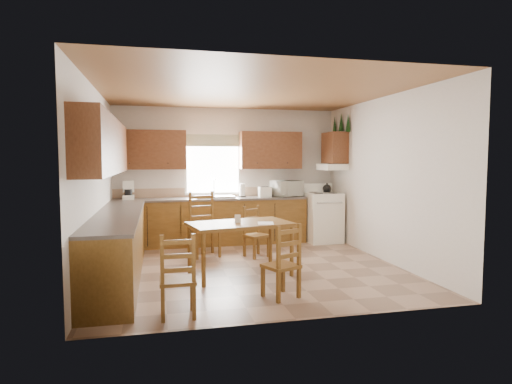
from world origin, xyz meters
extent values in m
plane|color=#8D6F59|center=(0.00, 0.00, 0.00)|extent=(4.50, 4.50, 0.00)
plane|color=brown|center=(0.00, 0.00, 2.70)|extent=(4.50, 4.50, 0.00)
plane|color=silver|center=(-2.25, 0.00, 1.35)|extent=(4.50, 4.50, 0.00)
plane|color=silver|center=(2.25, 0.00, 1.35)|extent=(4.50, 4.50, 0.00)
plane|color=silver|center=(0.00, 2.25, 1.35)|extent=(4.50, 4.50, 0.00)
plane|color=silver|center=(0.00, -2.25, 1.35)|extent=(4.50, 4.50, 0.00)
cube|color=brown|center=(-0.38, 1.95, 0.44)|extent=(3.75, 0.60, 0.88)
cube|color=brown|center=(-1.95, -0.15, 0.44)|extent=(0.60, 3.60, 0.88)
cube|color=#544B46|center=(-0.38, 1.95, 0.90)|extent=(3.75, 0.63, 0.04)
cube|color=#544B46|center=(-1.95, -0.15, 0.90)|extent=(0.63, 3.60, 0.04)
cube|color=#9F8164|center=(-0.38, 2.24, 1.01)|extent=(3.75, 0.01, 0.18)
cube|color=brown|center=(-1.55, 2.08, 1.85)|extent=(1.41, 0.33, 0.75)
cube|color=brown|center=(0.86, 2.08, 1.85)|extent=(1.25, 0.33, 0.75)
cube|color=brown|center=(-2.08, -0.15, 1.85)|extent=(0.33, 3.60, 0.75)
cube|color=brown|center=(2.08, 1.65, 1.90)|extent=(0.33, 0.62, 0.62)
cube|color=white|center=(2.03, 1.65, 1.52)|extent=(0.44, 0.62, 0.12)
cube|color=white|center=(-0.30, 2.22, 1.55)|extent=(1.13, 0.02, 1.18)
cube|color=white|center=(-0.30, 2.21, 1.55)|extent=(1.05, 0.01, 1.10)
cube|color=#495D35|center=(-0.30, 2.19, 2.05)|extent=(1.19, 0.01, 0.24)
cube|color=silver|center=(-0.30, 1.95, 0.94)|extent=(0.75, 0.45, 0.04)
cone|color=black|center=(2.21, 1.33, 2.38)|extent=(0.22, 0.22, 0.36)
cone|color=black|center=(2.21, 1.65, 2.42)|extent=(0.22, 0.22, 0.36)
cone|color=black|center=(2.21, 1.97, 2.38)|extent=(0.22, 0.22, 0.36)
cube|color=white|center=(1.86, 1.70, 0.49)|extent=(0.67, 0.69, 0.98)
cube|color=white|center=(-1.93, 1.99, 1.08)|extent=(0.23, 0.26, 0.32)
cylinder|color=white|center=(0.25, 2.00, 1.05)|extent=(0.15, 0.15, 0.26)
cube|color=white|center=(0.70, 1.90, 1.02)|extent=(0.25, 0.17, 0.20)
imported|color=white|center=(1.16, 1.92, 1.08)|extent=(0.64, 0.55, 0.32)
cube|color=brown|center=(-0.24, -0.39, 0.38)|extent=(1.56, 1.08, 0.77)
cube|color=brown|center=(-1.20, -1.84, 0.45)|extent=(0.38, 0.36, 0.90)
cube|color=brown|center=(0.05, -1.48, 0.45)|extent=(0.49, 0.48, 0.90)
cube|color=brown|center=(0.25, 0.69, 0.43)|extent=(0.47, 0.46, 0.86)
cube|color=brown|center=(-0.61, 0.93, 0.55)|extent=(0.54, 0.52, 1.10)
cube|color=white|center=(0.10, -0.54, 0.77)|extent=(0.28, 0.34, 0.00)
cube|color=white|center=(-0.28, -0.38, 0.82)|extent=(0.09, 0.03, 0.11)
camera|label=1|loc=(-1.39, -6.38, 1.68)|focal=30.00mm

